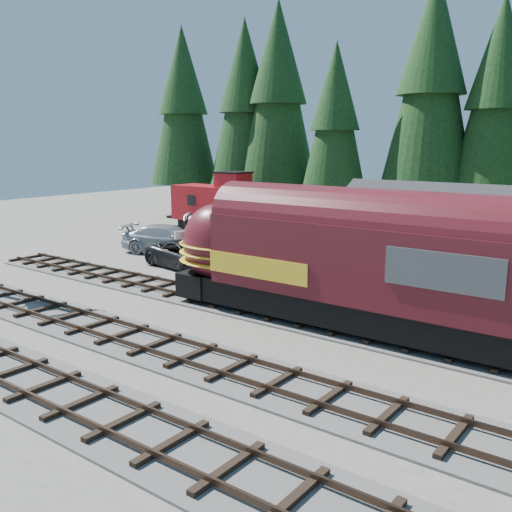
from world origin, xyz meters
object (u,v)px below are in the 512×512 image
Objects in this scene: depot at (444,238)px; caboose at (225,207)px; pickup_truck_a at (187,255)px; locomotive at (324,265)px; pickup_truck_b at (169,239)px.

caboose is (-19.54, 7.50, -0.61)m from depot.
caboose is 1.55× the size of pickup_truck_a.
locomotive reaches higher than pickup_truck_b.
depot is 7.00m from locomotive.
pickup_truck_b is at bearing 67.10° from pickup_truck_a.
depot is 18.64m from pickup_truck_b.
locomotive is 22.02m from caboose.
pickup_truck_a is at bearing -141.90° from pickup_truck_b.
depot is at bearing 68.63° from locomotive.
caboose reaches higher than pickup_truck_b.
pickup_truck_b is at bearing 156.52° from locomotive.
pickup_truck_a is at bearing -61.57° from caboose.
depot is at bearing -72.35° from pickup_truck_a.
pickup_truck_b is (-15.98, 6.94, -1.58)m from locomotive.
locomotive is at bearing -133.53° from pickup_truck_b.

